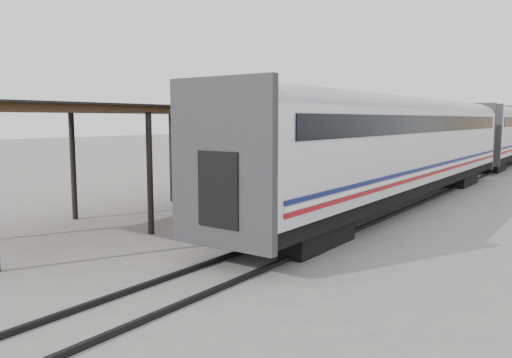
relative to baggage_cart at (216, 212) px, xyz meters
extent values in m
plane|color=slate|center=(-0.07, 0.45, -0.65)|extent=(160.00, 160.00, 0.00)
cube|color=silver|center=(3.13, 8.45, 1.95)|extent=(3.00, 24.00, 2.90)
cube|color=#28282B|center=(3.13, -3.45, 1.95)|extent=(3.04, 0.22, 3.50)
cube|color=black|center=(1.61, 8.45, 2.85)|extent=(0.04, 22.08, 0.65)
cube|color=black|center=(3.13, 8.45, 0.25)|extent=(2.55, 23.04, 0.50)
cube|color=silver|center=(3.13, 34.45, 1.95)|extent=(3.00, 24.00, 2.90)
cube|color=#28282B|center=(3.13, 22.55, 1.95)|extent=(3.04, 0.22, 3.50)
cube|color=black|center=(1.61, 34.45, 2.85)|extent=(0.04, 22.08, 0.65)
cube|color=black|center=(3.13, 34.45, 0.25)|extent=(2.55, 23.04, 0.50)
cube|color=black|center=(1.88, -0.05, 1.50)|extent=(0.50, 1.70, 2.00)
imported|color=silver|center=(1.88, -0.05, 1.36)|extent=(0.72, 0.89, 1.72)
cube|color=olive|center=(1.48, -0.20, 0.75)|extent=(0.57, 0.25, 0.42)
cube|color=#422B19|center=(-3.47, 24.45, 3.35)|extent=(4.60, 64.00, 0.18)
cube|color=black|center=(-3.47, 24.45, 3.47)|extent=(4.90, 64.30, 0.06)
cylinder|color=black|center=(-5.52, 24.45, 1.35)|extent=(0.20, 0.20, 4.00)
cylinder|color=black|center=(-5.52, 55.45, 1.35)|extent=(0.20, 0.20, 4.00)
cylinder|color=black|center=(-1.42, 24.45, 1.35)|extent=(0.20, 0.20, 4.00)
cylinder|color=black|center=(-1.42, 55.45, 1.35)|extent=(0.20, 0.20, 4.00)
cube|color=black|center=(2.41, 34.45, -0.59)|extent=(0.10, 150.00, 0.12)
cube|color=tan|center=(-10.07, 82.45, 2.35)|extent=(12.00, 8.00, 6.00)
cube|color=brown|center=(0.00, 0.00, 0.15)|extent=(1.97, 2.68, 0.12)
cube|color=black|center=(0.00, 0.00, -0.20)|extent=(1.85, 2.55, 0.06)
cylinder|color=black|center=(-0.16, -1.06, -0.45)|extent=(0.21, 0.40, 0.40)
cylinder|color=black|center=(0.79, -0.73, -0.45)|extent=(0.21, 0.40, 0.40)
cylinder|color=black|center=(-0.79, 0.73, -0.45)|extent=(0.21, 0.40, 0.40)
cylinder|color=black|center=(0.16, 1.06, -0.45)|extent=(0.21, 0.40, 0.40)
cube|color=#3A393C|center=(-0.46, 0.42, 0.31)|extent=(0.68, 0.56, 0.20)
cube|color=olive|center=(0.08, 0.80, 0.32)|extent=(0.60, 0.43, 0.21)
cube|color=black|center=(-0.28, -0.06, 0.33)|extent=(0.69, 0.57, 0.24)
cube|color=brown|center=(0.20, 0.13, 0.30)|extent=(0.56, 0.49, 0.17)
cube|color=brown|center=(-0.37, 0.45, 0.54)|extent=(0.70, 0.59, 0.22)
cube|color=olive|center=(-0.29, 0.01, 0.55)|extent=(0.63, 0.60, 0.21)
cube|color=#3A393C|center=(-0.33, 0.44, 0.70)|extent=(0.49, 0.43, 0.15)
cube|color=maroon|center=(-2.65, 15.83, -0.12)|extent=(1.15, 1.59, 0.86)
cube|color=maroon|center=(-2.74, 16.21, 0.45)|extent=(0.92, 0.74, 0.33)
cylinder|color=black|center=(-2.91, 15.24, -0.48)|extent=(0.19, 0.36, 0.34)
cylinder|color=black|center=(-2.17, 15.40, -0.48)|extent=(0.19, 0.36, 0.34)
cylinder|color=black|center=(-3.14, 16.26, -0.48)|extent=(0.19, 0.36, 0.34)
cylinder|color=black|center=(-2.39, 16.43, -0.48)|extent=(0.19, 0.36, 0.34)
imported|color=navy|center=(0.25, -0.65, 1.05)|extent=(0.50, 0.67, 1.68)
imported|color=black|center=(-1.53, 14.87, 0.15)|extent=(1.01, 0.72, 1.59)
camera|label=1|loc=(10.58, -12.38, 3.04)|focal=35.00mm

